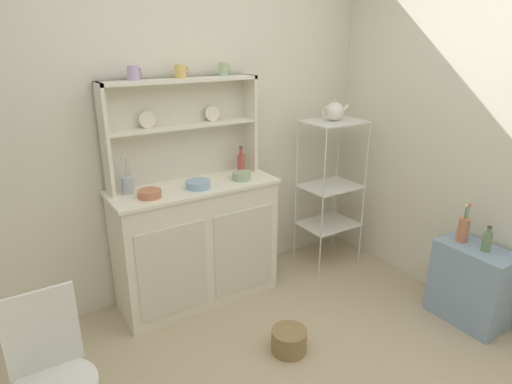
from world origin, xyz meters
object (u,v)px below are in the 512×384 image
Objects in this scene: utensil_jar at (128,184)px; flower_vase at (464,227)px; oil_bottle at (487,241)px; bakers_rack at (331,177)px; floor_basket at (289,341)px; hutch_shelf_unit at (181,122)px; cup_lilac_0 at (134,73)px; jam_bottle at (241,162)px; porcelain_teapot at (335,111)px; bowl_mixing_large at (150,194)px; hutch_cabinet at (197,242)px; wire_chair at (49,367)px; side_shelf_blue at (471,284)px.

utensil_jar is 2.25m from flower_vase.
flower_vase is at bearing 89.91° from oil_bottle.
floor_basket is (-0.98, -0.78, -0.69)m from bakers_rack.
hutch_shelf_unit reaches higher than utensil_jar.
floor_basket is 2.45× the size of cup_lilac_0.
cup_lilac_0 reaches higher than jam_bottle.
hutch_shelf_unit is 4.60× the size of porcelain_teapot.
bowl_mixing_large is 0.79m from jam_bottle.
bakers_rack is at bearing -7.46° from cup_lilac_0.
hutch_cabinet is 1.41m from wire_chair.
jam_bottle is at bearing 76.76° from floor_basket.
side_shelf_blue is 1.81m from jam_bottle.
cup_lilac_0 is at bearing -172.20° from hutch_shelf_unit.
floor_basket is at bearing 160.00° from oil_bottle.
hutch_cabinet is 1.37× the size of wire_chair.
oil_bottle is (0.25, -1.22, -0.14)m from bakers_rack.
oil_bottle is at bearing -36.36° from utensil_jar.
porcelain_teapot reaches higher than bowl_mixing_large.
porcelain_teapot is 1.37× the size of oil_bottle.
bowl_mixing_large reaches higher than oil_bottle.
wire_chair is (-1.10, -1.05, -0.79)m from hutch_shelf_unit.
wire_chair is 1.70m from cup_lilac_0.
wire_chair reaches higher than side_shelf_blue.
utensil_jar is at bearing -168.63° from hutch_shelf_unit.
flower_vase is (1.44, -1.29, -0.65)m from hutch_shelf_unit.
jam_bottle is at bearing 11.71° from bowl_mixing_large.
bowl_mixing_large is 0.59× the size of utensil_jar.
side_shelf_blue is 1.58m from porcelain_teapot.
bakers_rack is 5.57× the size of floor_basket.
bowl_mixing_large is at bearing 179.95° from bakers_rack.
side_shelf_blue is at bearing -78.17° from bakers_rack.
hutch_shelf_unit is 1.61m from floor_basket.
cup_lilac_0 reaches higher than porcelain_teapot.
bakers_rack reaches higher than side_shelf_blue.
jam_bottle is (1.53, 0.97, 0.45)m from wire_chair.
bakers_rack reaches higher than flower_vase.
oil_bottle is (1.23, -0.45, 0.55)m from floor_basket.
bakers_rack is 4.85× the size of utensil_jar.
cup_lilac_0 reaches higher than bakers_rack.
hutch_cabinet is 1.94m from oil_bottle.
porcelain_teapot reaches higher than jam_bottle.
floor_basket is at bearing -55.42° from utensil_jar.
jam_bottle reaches higher than oil_bottle.
utensil_jar is (-0.43, -0.09, -0.35)m from hutch_shelf_unit.
hutch_shelf_unit is 2.16m from oil_bottle.
oil_bottle is (1.44, -1.30, 0.16)m from hutch_cabinet.
hutch_cabinet is 1.23m from cup_lilac_0.
bowl_mixing_large is at bearing -59.12° from utensil_jar.
hutch_shelf_unit is at bearing 169.66° from jam_bottle.
bakers_rack reaches higher than floor_basket.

